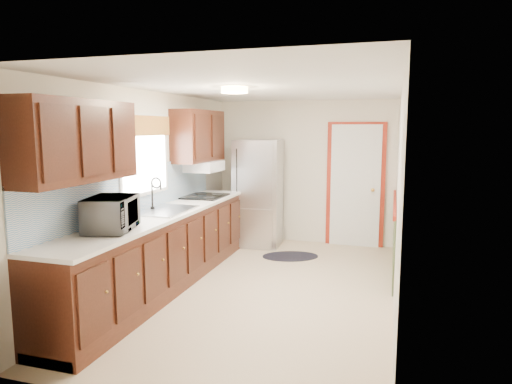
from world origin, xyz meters
The scene contains 8 objects.
room_shell centered at (0.00, 0.00, 1.20)m, with size 3.20×5.20×2.52m.
kitchen_run centered at (-1.24, -0.29, 0.81)m, with size 0.63×4.00×2.20m.
back_wall_trim centered at (0.99, 2.21, 0.89)m, with size 1.12×2.30×2.08m.
ceiling_fixture centered at (-0.30, -0.20, 2.36)m, with size 0.30×0.30×0.06m, color #FFD88C.
microwave centered at (-1.20, -1.31, 1.14)m, with size 0.60×0.33×0.41m, color white.
refrigerator centered at (-0.69, 2.05, 0.88)m, with size 0.78×0.76×1.75m.
rug centered at (-0.01, 1.48, 0.01)m, with size 0.85×0.55×0.01m, color black.
cooktop centered at (-1.19, 0.98, 0.95)m, with size 0.54×0.65×0.02m, color black.
Camera 1 is at (1.44, -5.11, 1.94)m, focal length 32.00 mm.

